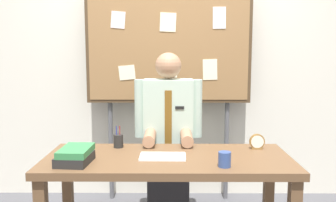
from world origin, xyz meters
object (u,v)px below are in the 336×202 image
Objects in this scene: open_notebook at (163,157)px; pen_holder at (118,141)px; desk at (168,171)px; person at (168,146)px; coffee_mug at (225,159)px; bulletin_board at (169,47)px; desk_clock at (257,142)px; book_stack at (75,155)px.

open_notebook is 0.42m from pen_holder.
desk is 1.14× the size of person.
pen_holder is (-0.71, 0.45, 0.00)m from coffee_mug.
open_notebook is (-0.03, -1.11, -0.73)m from bulletin_board.
bulletin_board reaches higher than open_notebook.
person is 0.76m from desk_clock.
person reaches higher than open_notebook.
open_notebook is at bearing -93.17° from person.
coffee_mug reaches higher than desk.
coffee_mug is 0.84m from pen_holder.
open_notebook is at bearing -149.37° from desk.
open_notebook is 1.89× the size of pen_holder.
open_notebook is at bearing 152.37° from coffee_mug.
coffee_mug is at bearing -27.63° from open_notebook.
desk_clock reaches higher than book_stack.
book_stack is 0.93m from coffee_mug.
bulletin_board is at bearing 88.26° from open_notebook.
person is 15.47× the size of coffee_mug.
desk_clock reaches higher than open_notebook.
book_stack reaches higher than desk.
pen_holder is at bearing -112.91° from bulletin_board.
desk is 0.59m from person.
desk_clock is 1.00m from pen_holder.
bulletin_board is 6.82× the size of open_notebook.
coffee_mug is at bearing -66.87° from person.
book_stack is 2.64× the size of desk_clock.
coffee_mug is (0.38, -0.20, 0.04)m from open_notebook.
person reaches higher than desk.
pen_holder is (-0.36, 0.24, 0.15)m from desk.
person is 0.52m from pen_holder.
desk is 0.43m from coffee_mug.
desk is 0.80× the size of bulletin_board.
desk is 1.38m from bulletin_board.
bulletin_board is at bearing 104.74° from coffee_mug.
desk_clock is 0.69× the size of pen_holder.
pen_holder reaches higher than coffee_mug.
book_stack is at bearing 175.70° from coffee_mug.
desk_clock is at bearing 17.20° from desk.
book_stack is 0.44m from pen_holder.
desk is at bearing -33.02° from pen_holder.
pen_holder is at bearing 177.83° from desk_clock.
open_notebook reaches higher than desk.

